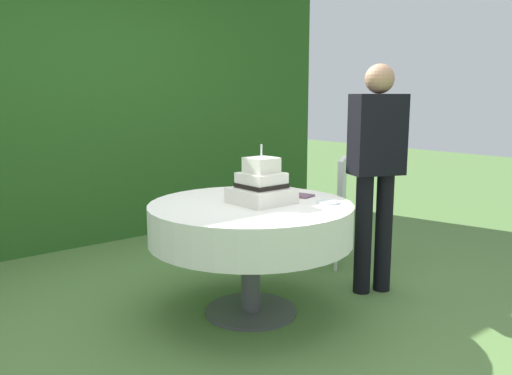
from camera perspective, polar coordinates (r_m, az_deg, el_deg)
name	(u,v)px	position (r m, az deg, el deg)	size (l,w,h in m)	color
ground_plane	(251,312)	(3.49, -0.57, -13.42)	(20.00, 20.00, 0.00)	#547A3D
foliage_hedge	(89,87)	(5.37, -17.75, 10.43)	(5.31, 0.65, 2.95)	#28561E
cake_table	(251,223)	(3.30, -0.59, -3.87)	(1.29, 1.29, 0.72)	#4C4C51
wedding_cake	(261,186)	(3.28, 0.60, 0.16)	(0.34, 0.34, 0.37)	white
serving_plate_near	(233,190)	(3.72, -2.51, -0.25)	(0.12, 0.12, 0.01)	white
serving_plate_far	(328,202)	(3.31, 7.90, -1.60)	(0.14, 0.14, 0.01)	white
napkin_stack	(302,196)	(3.50, 5.09, -0.90)	(0.12, 0.12, 0.01)	#6B4C60
garden_chair	(329,201)	(4.32, 7.99, -1.43)	(0.56, 0.56, 0.89)	white
standing_person	(376,163)	(3.71, 12.99, 2.62)	(0.41, 0.33, 1.60)	black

